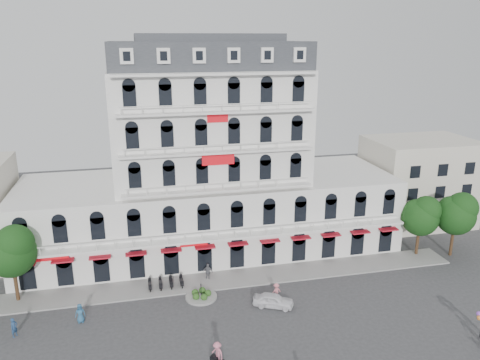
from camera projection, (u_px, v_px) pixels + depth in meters
ground at (243, 328)px, 42.58m from camera, size 120.00×120.00×0.00m
sidewalk at (225, 280)px, 50.95m from camera, size 53.00×4.00×0.16m
main_building at (209, 171)px, 56.47m from camera, size 45.00×15.00×25.80m
flank_building_east at (418, 181)px, 65.88m from camera, size 14.00×10.00×12.00m
traffic_island at (201, 296)px, 47.46m from camera, size 3.20×3.20×1.60m
parked_scooter_row at (166, 288)px, 49.43m from camera, size 4.40×1.80×1.10m
tree_west_inner at (11, 249)px, 45.31m from camera, size 4.76×4.76×8.25m
tree_east_inner at (421, 215)px, 55.50m from camera, size 4.40×4.37×7.57m
tree_east_outer at (456, 212)px, 55.32m from camera, size 4.65×4.65×8.05m
parked_car at (273, 300)px, 45.83m from camera, size 4.28×3.13×1.35m
rider_center at (217, 354)px, 37.14m from camera, size 1.21×1.52×2.33m
pedestrian_left at (80, 313)px, 43.23m from camera, size 0.93×0.62×1.86m
pedestrian_mid at (208, 272)px, 50.79m from camera, size 1.23×0.92×1.94m
pedestrian_right at (276, 291)px, 47.29m from camera, size 1.18×0.88×1.63m
pedestrian_far at (14, 327)px, 41.15m from camera, size 0.74×0.79×1.80m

